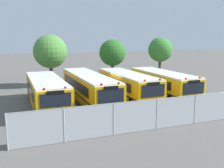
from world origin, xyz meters
TOP-DOWN VIEW (x-y plane):
  - ground_plane at (0.00, 0.00)m, footprint 160.00×160.00m
  - school_bus_0 at (-5.65, 0.14)m, footprint 2.75×9.99m
  - school_bus_1 at (-1.95, -0.01)m, footprint 2.61×10.93m
  - school_bus_2 at (1.84, 0.06)m, footprint 2.71×9.57m
  - school_bus_3 at (5.58, -0.18)m, footprint 2.69×9.42m
  - tree_1 at (-4.01, 9.54)m, footprint 4.01×4.01m
  - tree_2 at (4.27, 10.29)m, footprint 3.53×3.53m
  - tree_3 at (10.75, 9.03)m, footprint 3.31×3.31m
  - chainlink_fence at (0.27, -7.96)m, footprint 17.77×0.07m
  - traffic_cone at (-3.78, -6.59)m, footprint 0.49×0.49m

SIDE VIEW (x-z plane):
  - ground_plane at x=0.00m, z-range 0.00..0.00m
  - traffic_cone at x=-3.78m, z-range 0.00..0.65m
  - chainlink_fence at x=0.27m, z-range 0.04..2.06m
  - school_bus_0 at x=-5.65m, z-range 0.07..2.63m
  - school_bus_3 at x=5.58m, z-range 0.07..2.68m
  - school_bus_2 at x=1.84m, z-range 0.07..2.72m
  - school_bus_1 at x=-1.95m, z-range 0.07..2.80m
  - tree_2 at x=4.27m, z-range 1.10..6.70m
  - tree_1 at x=-4.01m, z-range 1.14..7.33m
  - tree_3 at x=10.75m, z-range 1.35..7.20m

